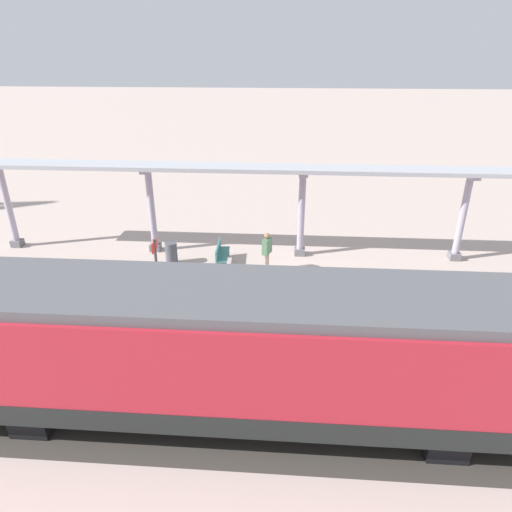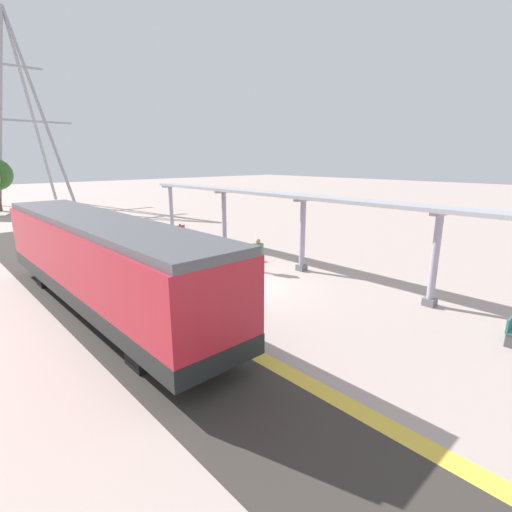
{
  "view_description": "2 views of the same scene",
  "coord_description": "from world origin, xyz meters",
  "px_view_note": "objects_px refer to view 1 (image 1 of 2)",
  "views": [
    {
      "loc": [
        -13.78,
        0.69,
        8.08
      ],
      "look_at": [
        0.52,
        1.72,
        1.34
      ],
      "focal_mm": 31.37,
      "sensor_mm": 36.0,
      "label": 1
    },
    {
      "loc": [
        -10.45,
        -11.73,
        5.47
      ],
      "look_at": [
        0.2,
        -0.25,
        1.42
      ],
      "focal_mm": 26.32,
      "sensor_mm": 36.0,
      "label": 2
    }
  ],
  "objects_px": {
    "train_near_carriage": "(236,353)",
    "canopy_pillar_third": "(301,214)",
    "bench_near_end": "(221,254)",
    "canopy_pillar_second": "(462,218)",
    "passenger_waiting_near_edge": "(246,313)",
    "platform_info_sign": "(156,263)",
    "canopy_pillar_fifth": "(8,207)",
    "passenger_by_the_benches": "(267,248)",
    "trash_bin": "(171,253)",
    "canopy_pillar_fourth": "(152,210)"
  },
  "relations": [
    {
      "from": "passenger_by_the_benches",
      "to": "canopy_pillar_fourth",
      "type": "bearing_deg",
      "value": 70.24
    },
    {
      "from": "canopy_pillar_third",
      "to": "train_near_carriage",
      "type": "bearing_deg",
      "value": 169.9
    },
    {
      "from": "passenger_waiting_near_edge",
      "to": "train_near_carriage",
      "type": "bearing_deg",
      "value": -179.47
    },
    {
      "from": "canopy_pillar_third",
      "to": "canopy_pillar_fifth",
      "type": "bearing_deg",
      "value": 90.0
    },
    {
      "from": "canopy_pillar_third",
      "to": "bench_near_end",
      "type": "distance_m",
      "value": 3.68
    },
    {
      "from": "trash_bin",
      "to": "canopy_pillar_second",
      "type": "bearing_deg",
      "value": -83.86
    },
    {
      "from": "canopy_pillar_third",
      "to": "passenger_by_the_benches",
      "type": "height_order",
      "value": "canopy_pillar_third"
    },
    {
      "from": "canopy_pillar_fourth",
      "to": "trash_bin",
      "type": "height_order",
      "value": "canopy_pillar_fourth"
    },
    {
      "from": "bench_near_end",
      "to": "trash_bin",
      "type": "distance_m",
      "value": 2.03
    },
    {
      "from": "canopy_pillar_fifth",
      "to": "passenger_waiting_near_edge",
      "type": "bearing_deg",
      "value": -121.1
    },
    {
      "from": "trash_bin",
      "to": "passenger_by_the_benches",
      "type": "xyz_separation_m",
      "value": [
        -0.52,
        -3.9,
        0.59
      ]
    },
    {
      "from": "canopy_pillar_third",
      "to": "passenger_by_the_benches",
      "type": "xyz_separation_m",
      "value": [
        -1.77,
        1.32,
        -0.79
      ]
    },
    {
      "from": "canopy_pillar_third",
      "to": "passenger_waiting_near_edge",
      "type": "bearing_deg",
      "value": 165.53
    },
    {
      "from": "train_near_carriage",
      "to": "canopy_pillar_fourth",
      "type": "height_order",
      "value": "canopy_pillar_fourth"
    },
    {
      "from": "canopy_pillar_second",
      "to": "trash_bin",
      "type": "relative_size",
      "value": 3.92
    },
    {
      "from": "canopy_pillar_fourth",
      "to": "bench_near_end",
      "type": "bearing_deg",
      "value": -110.63
    },
    {
      "from": "canopy_pillar_second",
      "to": "passenger_by_the_benches",
      "type": "xyz_separation_m",
      "value": [
        -1.77,
        7.76,
        -0.79
      ]
    },
    {
      "from": "train_near_carriage",
      "to": "passenger_waiting_near_edge",
      "type": "relative_size",
      "value": 8.09
    },
    {
      "from": "train_near_carriage",
      "to": "platform_info_sign",
      "type": "height_order",
      "value": "train_near_carriage"
    },
    {
      "from": "bench_near_end",
      "to": "trash_bin",
      "type": "xyz_separation_m",
      "value": [
        -0.1,
        2.02,
        0.02
      ]
    },
    {
      "from": "canopy_pillar_fourth",
      "to": "canopy_pillar_fifth",
      "type": "distance_m",
      "value": 6.26
    },
    {
      "from": "canopy_pillar_second",
      "to": "passenger_by_the_benches",
      "type": "relative_size",
      "value": 2.16
    },
    {
      "from": "canopy_pillar_second",
      "to": "trash_bin",
      "type": "distance_m",
      "value": 11.81
    },
    {
      "from": "platform_info_sign",
      "to": "canopy_pillar_fifth",
      "type": "bearing_deg",
      "value": 62.6
    },
    {
      "from": "canopy_pillar_fifth",
      "to": "platform_info_sign",
      "type": "height_order",
      "value": "canopy_pillar_fifth"
    },
    {
      "from": "canopy_pillar_second",
      "to": "bench_near_end",
      "type": "relative_size",
      "value": 2.39
    },
    {
      "from": "canopy_pillar_third",
      "to": "passenger_waiting_near_edge",
      "type": "height_order",
      "value": "canopy_pillar_third"
    },
    {
      "from": "canopy_pillar_second",
      "to": "bench_near_end",
      "type": "xyz_separation_m",
      "value": [
        -1.15,
        9.64,
        -1.4
      ]
    },
    {
      "from": "canopy_pillar_second",
      "to": "canopy_pillar_third",
      "type": "height_order",
      "value": "same"
    },
    {
      "from": "canopy_pillar_third",
      "to": "passenger_by_the_benches",
      "type": "relative_size",
      "value": 2.16
    },
    {
      "from": "canopy_pillar_second",
      "to": "platform_info_sign",
      "type": "distance_m",
      "value": 12.13
    },
    {
      "from": "platform_info_sign",
      "to": "passenger_by_the_benches",
      "type": "distance_m",
      "value": 4.28
    },
    {
      "from": "train_near_carriage",
      "to": "canopy_pillar_third",
      "type": "relative_size",
      "value": 3.99
    },
    {
      "from": "passenger_waiting_near_edge",
      "to": "canopy_pillar_third",
      "type": "bearing_deg",
      "value": -14.47
    },
    {
      "from": "canopy_pillar_fifth",
      "to": "passenger_waiting_near_edge",
      "type": "xyz_separation_m",
      "value": [
        -6.54,
        -10.84,
        -0.72
      ]
    },
    {
      "from": "canopy_pillar_third",
      "to": "passenger_waiting_near_edge",
      "type": "xyz_separation_m",
      "value": [
        -6.54,
        1.69,
        -0.72
      ]
    },
    {
      "from": "train_near_carriage",
      "to": "canopy_pillar_third",
      "type": "height_order",
      "value": "canopy_pillar_third"
    },
    {
      "from": "train_near_carriage",
      "to": "passenger_by_the_benches",
      "type": "height_order",
      "value": "train_near_carriage"
    },
    {
      "from": "trash_bin",
      "to": "passenger_waiting_near_edge",
      "type": "height_order",
      "value": "passenger_waiting_near_edge"
    },
    {
      "from": "train_near_carriage",
      "to": "platform_info_sign",
      "type": "relative_size",
      "value": 6.58
    },
    {
      "from": "bench_near_end",
      "to": "platform_info_sign",
      "type": "distance_m",
      "value": 3.41
    },
    {
      "from": "canopy_pillar_fifth",
      "to": "canopy_pillar_second",
      "type": "bearing_deg",
      "value": -90.0
    },
    {
      "from": "canopy_pillar_fourth",
      "to": "passenger_waiting_near_edge",
      "type": "distance_m",
      "value": 8.01
    },
    {
      "from": "platform_info_sign",
      "to": "passenger_waiting_near_edge",
      "type": "bearing_deg",
      "value": -128.38
    },
    {
      "from": "platform_info_sign",
      "to": "canopy_pillar_third",
      "type": "bearing_deg",
      "value": -52.44
    },
    {
      "from": "passenger_by_the_benches",
      "to": "trash_bin",
      "type": "bearing_deg",
      "value": 82.4
    },
    {
      "from": "train_near_carriage",
      "to": "bench_near_end",
      "type": "relative_size",
      "value": 9.54
    },
    {
      "from": "platform_info_sign",
      "to": "passenger_waiting_near_edge",
      "type": "xyz_separation_m",
      "value": [
        -2.66,
        -3.36,
        -0.21
      ]
    },
    {
      "from": "bench_near_end",
      "to": "canopy_pillar_second",
      "type": "bearing_deg",
      "value": -83.19
    },
    {
      "from": "trash_bin",
      "to": "platform_info_sign",
      "type": "relative_size",
      "value": 0.42
    }
  ]
}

